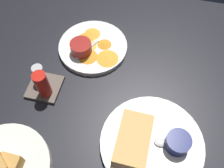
# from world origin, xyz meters

# --- Properties ---
(ground_plane) EXTENTS (1.10, 1.10, 0.03)m
(ground_plane) POSITION_xyz_m (0.00, 0.00, -0.01)
(ground_plane) COLOR black
(plate_sandwich_main) EXTENTS (0.26, 0.26, 0.02)m
(plate_sandwich_main) POSITION_xyz_m (-0.03, -0.11, 0.01)
(plate_sandwich_main) COLOR white
(plate_sandwich_main) RESTS_ON ground_plane
(sandwich_half_near) EXTENTS (0.13, 0.08, 0.05)m
(sandwich_half_near) POSITION_xyz_m (-0.04, -0.07, 0.04)
(sandwich_half_near) COLOR tan
(sandwich_half_near) RESTS_ON plate_sandwich_main
(ramekin_dark_sauce) EXTENTS (0.06, 0.06, 0.04)m
(ramekin_dark_sauce) POSITION_xyz_m (-0.02, -0.17, 0.04)
(ramekin_dark_sauce) COLOR #0C144C
(ramekin_dark_sauce) RESTS_ON plate_sandwich_main
(spoon_by_dark_ramekin) EXTENTS (0.03, 0.10, 0.01)m
(spoon_by_dark_ramekin) POSITION_xyz_m (-0.03, -0.12, 0.02)
(spoon_by_dark_ramekin) COLOR silver
(spoon_by_dark_ramekin) RESTS_ON plate_sandwich_main
(plate_chips_companion) EXTENTS (0.21, 0.21, 0.02)m
(plate_chips_companion) POSITION_xyz_m (0.24, 0.11, 0.01)
(plate_chips_companion) COLOR white
(plate_chips_companion) RESTS_ON ground_plane
(ramekin_light_gravy) EXTENTS (0.06, 0.06, 0.04)m
(ramekin_light_gravy) POSITION_xyz_m (0.21, 0.14, 0.04)
(ramekin_light_gravy) COLOR maroon
(ramekin_light_gravy) RESTS_ON plate_chips_companion
(spoon_by_gravy_ramekin) EXTENTS (0.09, 0.06, 0.01)m
(spoon_by_gravy_ramekin) POSITION_xyz_m (0.20, 0.13, 0.02)
(spoon_by_gravy_ramekin) COLOR silver
(spoon_by_gravy_ramekin) RESTS_ON plate_chips_companion
(plantain_chip_scatter) EXTENTS (0.17, 0.17, 0.01)m
(plantain_chip_scatter) POSITION_xyz_m (0.23, 0.10, 0.02)
(plantain_chip_scatter) COLOR orange
(plantain_chip_scatter) RESTS_ON plate_chips_companion
(condiment_caddy) EXTENTS (0.09, 0.09, 0.10)m
(condiment_caddy) POSITION_xyz_m (0.06, 0.20, 0.03)
(condiment_caddy) COLOR brown
(condiment_caddy) RESTS_ON ground_plane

